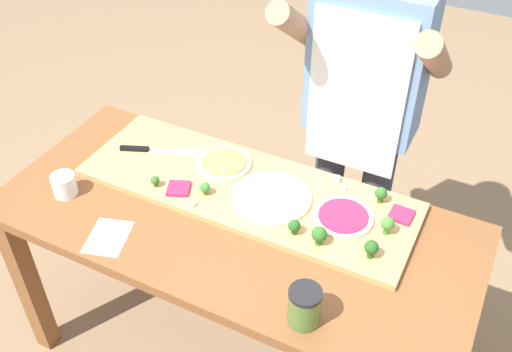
% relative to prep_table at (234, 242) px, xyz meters
% --- Properties ---
extents(prep_table, '(1.64, 0.74, 0.80)m').
position_rel_prep_table_xyz_m(prep_table, '(0.00, 0.00, 0.00)').
color(prep_table, brown).
rests_on(prep_table, ground).
extents(cutting_board, '(1.20, 0.41, 0.02)m').
position_rel_prep_table_xyz_m(cutting_board, '(-0.02, 0.14, 0.13)').
color(cutting_board, tan).
rests_on(cutting_board, prep_table).
extents(chefs_knife, '(0.30, 0.14, 0.02)m').
position_rel_prep_table_xyz_m(chefs_knife, '(-0.45, 0.16, 0.14)').
color(chefs_knife, '#B7BABF').
rests_on(chefs_knife, cutting_board).
extents(pizza_whole_white_garlic, '(0.28, 0.28, 0.02)m').
position_rel_prep_table_xyz_m(pizza_whole_white_garlic, '(0.08, 0.12, 0.14)').
color(pizza_whole_white_garlic, beige).
rests_on(pizza_whole_white_garlic, cutting_board).
extents(pizza_whole_beet_magenta, '(0.20, 0.20, 0.02)m').
position_rel_prep_table_xyz_m(pizza_whole_beet_magenta, '(0.34, 0.14, 0.14)').
color(pizza_whole_beet_magenta, beige).
rests_on(pizza_whole_beet_magenta, cutting_board).
extents(pizza_whole_pesto_green, '(0.21, 0.21, 0.02)m').
position_rel_prep_table_xyz_m(pizza_whole_pesto_green, '(-0.15, 0.22, 0.14)').
color(pizza_whole_pesto_green, beige).
rests_on(pizza_whole_pesto_green, cutting_board).
extents(pizza_slice_near_left, '(0.10, 0.10, 0.01)m').
position_rel_prep_table_xyz_m(pizza_slice_near_left, '(-0.23, 0.02, 0.14)').
color(pizza_slice_near_left, '#9E234C').
rests_on(pizza_slice_near_left, cutting_board).
extents(pizza_slice_far_left, '(0.08, 0.08, 0.01)m').
position_rel_prep_table_xyz_m(pizza_slice_far_left, '(0.51, 0.24, 0.14)').
color(pizza_slice_far_left, '#9E234C').
rests_on(pizza_slice_far_left, cutting_board).
extents(broccoli_floret_back_mid, '(0.04, 0.04, 0.05)m').
position_rel_prep_table_xyz_m(broccoli_floret_back_mid, '(-0.13, 0.04, 0.16)').
color(broccoli_floret_back_mid, '#3F7220').
rests_on(broccoli_floret_back_mid, cutting_board).
extents(broccoli_floret_center_right, '(0.05, 0.05, 0.07)m').
position_rel_prep_table_xyz_m(broccoli_floret_center_right, '(0.31, -0.00, 0.18)').
color(broccoli_floret_center_right, '#366618').
rests_on(broccoli_floret_center_right, cutting_board).
extents(broccoli_floret_back_left, '(0.03, 0.03, 0.04)m').
position_rel_prep_table_xyz_m(broccoli_floret_back_left, '(-0.31, -0.00, 0.16)').
color(broccoli_floret_back_left, '#366618').
rests_on(broccoli_floret_back_left, cutting_board).
extents(broccoli_floret_front_mid, '(0.04, 0.04, 0.07)m').
position_rel_prep_table_xyz_m(broccoli_floret_front_mid, '(0.48, 0.14, 0.18)').
color(broccoli_floret_front_mid, '#487A23').
rests_on(broccoli_floret_front_mid, cutting_board).
extents(broccoli_floret_center_left, '(0.05, 0.05, 0.06)m').
position_rel_prep_table_xyz_m(broccoli_floret_center_left, '(0.47, 0.02, 0.18)').
color(broccoli_floret_center_left, '#2C5915').
rests_on(broccoli_floret_center_left, cutting_board).
extents(broccoli_floret_front_right, '(0.04, 0.04, 0.06)m').
position_rel_prep_table_xyz_m(broccoli_floret_front_right, '(0.42, 0.28, 0.17)').
color(broccoli_floret_front_right, '#366618').
rests_on(broccoli_floret_front_right, cutting_board).
extents(broccoli_floret_back_right, '(0.04, 0.04, 0.05)m').
position_rel_prep_table_xyz_m(broccoli_floret_back_right, '(0.22, 0.01, 0.17)').
color(broccoli_floret_back_right, '#2C5915').
rests_on(broccoli_floret_back_right, cutting_board).
extents(cheese_crumble_a, '(0.02, 0.02, 0.02)m').
position_rel_prep_table_xyz_m(cheese_crumble_a, '(-0.14, -0.03, 0.15)').
color(cheese_crumble_a, silver).
rests_on(cheese_crumble_a, cutting_board).
extents(cheese_crumble_b, '(0.02, 0.02, 0.02)m').
position_rel_prep_table_xyz_m(cheese_crumble_b, '(0.25, 0.31, 0.15)').
color(cheese_crumble_b, white).
rests_on(cheese_crumble_b, cutting_board).
extents(cheese_crumble_c, '(0.01, 0.01, 0.01)m').
position_rel_prep_table_xyz_m(cheese_crumble_c, '(0.29, 0.28, 0.14)').
color(cheese_crumble_c, silver).
rests_on(cheese_crumble_c, cutting_board).
extents(flour_cup, '(0.08, 0.08, 0.08)m').
position_rel_prep_table_xyz_m(flour_cup, '(-0.59, -0.15, 0.15)').
color(flour_cup, white).
rests_on(flour_cup, prep_table).
extents(sauce_jar, '(0.09, 0.09, 0.12)m').
position_rel_prep_table_xyz_m(sauce_jar, '(0.38, -0.27, 0.18)').
color(sauce_jar, '#517033').
rests_on(sauce_jar, prep_table).
extents(recipe_note, '(0.17, 0.19, 0.00)m').
position_rel_prep_table_xyz_m(recipe_note, '(-0.32, -0.26, 0.11)').
color(recipe_note, white).
rests_on(recipe_note, prep_table).
extents(cook_center, '(0.54, 0.39, 1.67)m').
position_rel_prep_table_xyz_m(cook_center, '(0.24, 0.55, 0.32)').
color(cook_center, '#333847').
rests_on(cook_center, ground).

